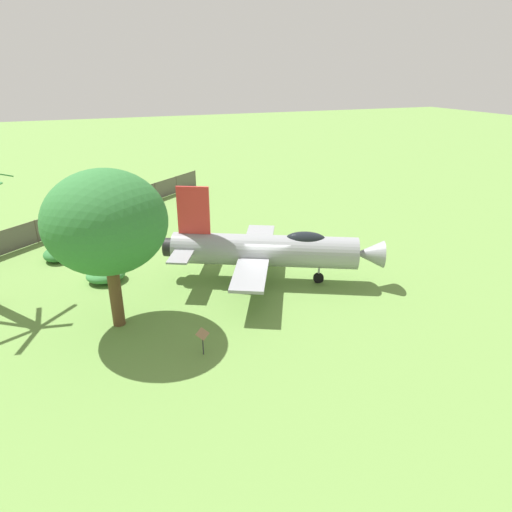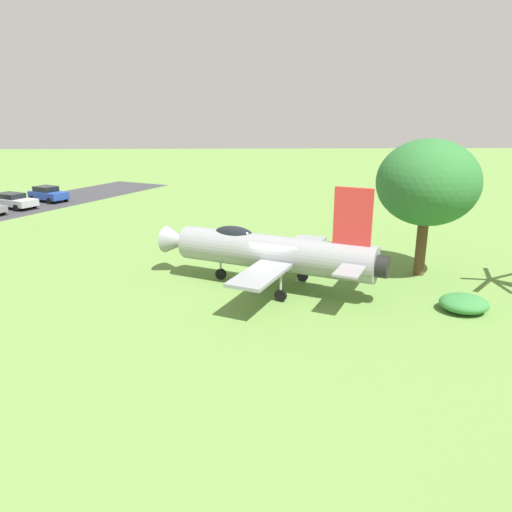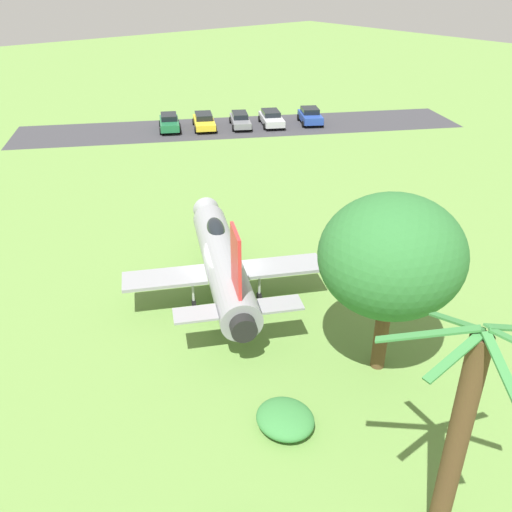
{
  "view_description": "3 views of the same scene",
  "coord_description": "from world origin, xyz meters",
  "px_view_note": "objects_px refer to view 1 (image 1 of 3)",
  "views": [
    {
      "loc": [
        21.58,
        -9.0,
        11.29
      ],
      "look_at": [
        0.48,
        -0.69,
        1.83
      ],
      "focal_mm": 31.5,
      "sensor_mm": 36.0,
      "label": 1
    },
    {
      "loc": [
        -23.35,
        1.66,
        8.72
      ],
      "look_at": [
        0.02,
        0.9,
        1.72
      ],
      "focal_mm": 33.71,
      "sensor_mm": 36.0,
      "label": 2
    },
    {
      "loc": [
        -13.07,
        -19.1,
        14.74
      ],
      "look_at": [
        1.29,
        -0.95,
        2.23
      ],
      "focal_mm": 38.47,
      "sensor_mm": 36.0,
      "label": 3
    }
  ],
  "objects_px": {
    "shade_tree": "(106,222)",
    "display_jet": "(271,250)",
    "info_plaque": "(203,337)",
    "shrub_near_fence": "(57,254)",
    "shrub_by_tree": "(106,275)"
  },
  "relations": [
    {
      "from": "shrub_near_fence",
      "to": "display_jet",
      "type": "bearing_deg",
      "value": 55.77
    },
    {
      "from": "shade_tree",
      "to": "display_jet",
      "type": "bearing_deg",
      "value": 101.19
    },
    {
      "from": "info_plaque",
      "to": "display_jet",
      "type": "bearing_deg",
      "value": 135.31
    },
    {
      "from": "display_jet",
      "to": "shrub_by_tree",
      "type": "relative_size",
      "value": 5.38
    },
    {
      "from": "display_jet",
      "to": "shade_tree",
      "type": "distance_m",
      "value": 9.34
    },
    {
      "from": "info_plaque",
      "to": "shrub_near_fence",
      "type": "bearing_deg",
      "value": -156.0
    },
    {
      "from": "display_jet",
      "to": "shrub_near_fence",
      "type": "relative_size",
      "value": 6.01
    },
    {
      "from": "display_jet",
      "to": "shrub_by_tree",
      "type": "distance_m",
      "value": 9.61
    },
    {
      "from": "shade_tree",
      "to": "info_plaque",
      "type": "relative_size",
      "value": 6.52
    },
    {
      "from": "shade_tree",
      "to": "info_plaque",
      "type": "distance_m",
      "value": 6.55
    },
    {
      "from": "shrub_by_tree",
      "to": "info_plaque",
      "type": "height_order",
      "value": "info_plaque"
    },
    {
      "from": "shrub_by_tree",
      "to": "info_plaque",
      "type": "bearing_deg",
      "value": 19.87
    },
    {
      "from": "display_jet",
      "to": "shrub_near_fence",
      "type": "xyz_separation_m",
      "value": [
        -7.82,
        -11.49,
        -1.53
      ]
    },
    {
      "from": "shrub_by_tree",
      "to": "display_jet",
      "type": "bearing_deg",
      "value": 68.29
    },
    {
      "from": "shrub_near_fence",
      "to": "shade_tree",
      "type": "bearing_deg",
      "value": 16.82
    }
  ]
}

